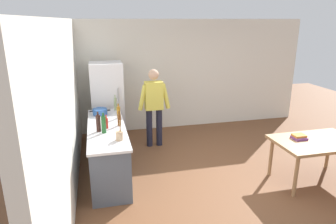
% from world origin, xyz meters
% --- Properties ---
extents(ground_plane, '(14.00, 14.00, 0.00)m').
position_xyz_m(ground_plane, '(0.00, 0.00, 0.00)').
color(ground_plane, brown).
extents(wall_back, '(6.40, 0.12, 2.70)m').
position_xyz_m(wall_back, '(0.00, 3.00, 1.35)').
color(wall_back, silver).
rests_on(wall_back, ground_plane).
extents(wall_left, '(0.12, 5.60, 2.70)m').
position_xyz_m(wall_left, '(-2.60, 0.20, 1.35)').
color(wall_left, silver).
rests_on(wall_left, ground_plane).
extents(kitchen_counter, '(0.64, 2.20, 0.90)m').
position_xyz_m(kitchen_counter, '(-2.00, 0.80, 0.45)').
color(kitchen_counter, '#4C5666').
rests_on(kitchen_counter, ground_plane).
extents(refrigerator, '(0.70, 0.67, 1.80)m').
position_xyz_m(refrigerator, '(-1.90, 2.40, 0.90)').
color(refrigerator, white).
rests_on(refrigerator, ground_plane).
extents(person, '(0.70, 0.22, 1.70)m').
position_xyz_m(person, '(-0.95, 1.85, 0.98)').
color(person, '#1E1E2D').
rests_on(person, ground_plane).
extents(dining_table, '(1.40, 0.90, 0.75)m').
position_xyz_m(dining_table, '(1.40, -0.30, 0.67)').
color(dining_table, '#9E754C').
rests_on(dining_table, ground_plane).
extents(cooking_pot, '(0.40, 0.28, 0.12)m').
position_xyz_m(cooking_pot, '(-2.09, 1.53, 0.96)').
color(cooking_pot, '#285193').
rests_on(cooking_pot, kitchen_counter).
extents(utensil_jar, '(0.11, 0.11, 0.32)m').
position_xyz_m(utensil_jar, '(-1.83, 0.13, 0.98)').
color(utensil_jar, tan).
rests_on(utensil_jar, kitchen_counter).
extents(bottle_vinegar_tall, '(0.06, 0.06, 0.32)m').
position_xyz_m(bottle_vinegar_tall, '(-1.77, 1.76, 1.04)').
color(bottle_vinegar_tall, gray).
rests_on(bottle_vinegar_tall, kitchen_counter).
extents(bottle_beer_brown, '(0.06, 0.06, 0.26)m').
position_xyz_m(bottle_beer_brown, '(-1.77, 0.80, 1.01)').
color(bottle_beer_brown, '#5B3314').
rests_on(bottle_beer_brown, kitchen_counter).
extents(bottle_wine_green, '(0.08, 0.08, 0.34)m').
position_xyz_m(bottle_wine_green, '(-2.05, 0.51, 1.05)').
color(bottle_wine_green, '#1E5123').
rests_on(bottle_wine_green, kitchen_counter).
extents(bottle_wine_dark, '(0.08, 0.08, 0.34)m').
position_xyz_m(bottle_wine_dark, '(-2.13, 0.59, 1.05)').
color(bottle_wine_dark, black).
rests_on(bottle_wine_dark, kitchen_counter).
extents(bottle_sauce_red, '(0.06, 0.06, 0.24)m').
position_xyz_m(bottle_sauce_red, '(-2.00, 0.71, 1.00)').
color(bottle_sauce_red, '#B22319').
rests_on(bottle_sauce_red, kitchen_counter).
extents(bottle_oil_amber, '(0.06, 0.06, 0.28)m').
position_xyz_m(bottle_oil_amber, '(-1.75, 1.23, 1.02)').
color(bottle_oil_amber, '#996619').
rests_on(bottle_oil_amber, kitchen_counter).
extents(book_stack, '(0.22, 0.20, 0.07)m').
position_xyz_m(book_stack, '(1.15, -0.17, 0.78)').
color(book_stack, '#753D7F').
rests_on(book_stack, dining_table).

